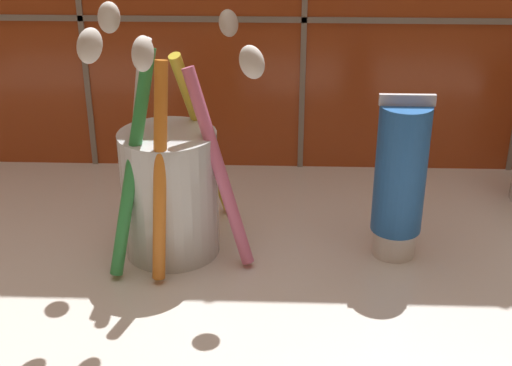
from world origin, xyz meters
TOP-DOWN VIEW (x-y plane):
  - sink_counter at (0.00, 0.00)cm, footprint 79.10×39.60cm
  - toothbrush_cup at (-7.94, 3.28)cm, footprint 12.45×13.79cm
  - toothpaste_tube at (8.66, 3.36)cm, footprint 3.87×3.68cm

SIDE VIEW (x-z plane):
  - sink_counter at x=0.00cm, z-range 0.00..2.00cm
  - toothbrush_cup at x=-7.94cm, z-range -1.65..16.79cm
  - toothpaste_tube at x=8.66cm, z-range 1.90..14.41cm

